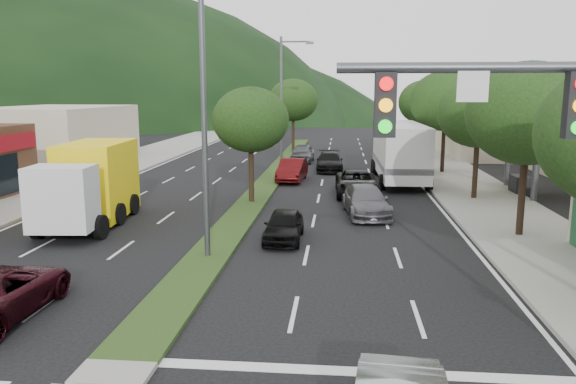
# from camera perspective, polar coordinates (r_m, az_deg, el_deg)

# --- Properties ---
(ground) EXTENTS (160.00, 160.00, 0.00)m
(ground) POSITION_cam_1_polar(r_m,az_deg,el_deg) (13.36, -16.49, -16.54)
(ground) COLOR black
(ground) RESTS_ON ground
(sidewalk_right) EXTENTS (5.00, 90.00, 0.15)m
(sidewalk_right) POSITION_cam_1_polar(r_m,az_deg,el_deg) (37.31, 17.41, 0.78)
(sidewalk_right) COLOR gray
(sidewalk_right) RESTS_ON ground
(sidewalk_left) EXTENTS (6.00, 90.00, 0.15)m
(sidewalk_left) POSITION_cam_1_polar(r_m,az_deg,el_deg) (40.55, -20.54, 1.32)
(sidewalk_left) COLOR gray
(sidewalk_left) RESTS_ON ground
(median) EXTENTS (1.60, 56.00, 0.12)m
(median) POSITION_cam_1_polar(r_m,az_deg,el_deg) (39.73, -1.44, 1.78)
(median) COLOR #263E16
(median) RESTS_ON ground
(bldg_left_far) EXTENTS (9.00, 14.00, 4.60)m
(bldg_left_far) POSITION_cam_1_polar(r_m,az_deg,el_deg) (50.99, -22.41, 5.43)
(bldg_left_far) COLOR beige
(bldg_left_far) RESTS_ON ground
(bldg_right_far) EXTENTS (10.00, 16.00, 5.20)m
(bldg_right_far) POSITION_cam_1_polar(r_m,az_deg,el_deg) (57.07, 20.56, 6.29)
(bldg_right_far) COLOR beige
(bldg_right_far) RESTS_ON ground
(tree_r_b) EXTENTS (4.80, 4.80, 6.94)m
(tree_r_b) POSITION_cam_1_polar(r_m,az_deg,el_deg) (24.16, 23.20, 7.33)
(tree_r_b) COLOR black
(tree_r_b) RESTS_ON sidewalk_right
(tree_r_c) EXTENTS (4.40, 4.40, 6.48)m
(tree_r_c) POSITION_cam_1_polar(r_m,az_deg,el_deg) (31.88, 18.82, 7.61)
(tree_r_c) COLOR black
(tree_r_c) RESTS_ON sidewalk_right
(tree_r_d) EXTENTS (5.00, 5.00, 7.17)m
(tree_r_d) POSITION_cam_1_polar(r_m,az_deg,el_deg) (41.66, 15.69, 8.87)
(tree_r_d) COLOR black
(tree_r_d) RESTS_ON sidewalk_right
(tree_r_e) EXTENTS (4.60, 4.60, 6.71)m
(tree_r_e) POSITION_cam_1_polar(r_m,az_deg,el_deg) (51.54, 13.72, 8.84)
(tree_r_e) COLOR black
(tree_r_e) RESTS_ON sidewalk_right
(tree_med_near) EXTENTS (4.00, 4.00, 6.02)m
(tree_med_near) POSITION_cam_1_polar(r_m,az_deg,el_deg) (29.43, -3.81, 7.33)
(tree_med_near) COLOR black
(tree_med_near) RESTS_ON median
(tree_med_far) EXTENTS (4.80, 4.80, 6.94)m
(tree_med_far) POSITION_cam_1_polar(r_m,az_deg,el_deg) (55.22, 0.53, 9.33)
(tree_med_far) COLOR black
(tree_med_far) RESTS_ON median
(streetlight_near) EXTENTS (2.60, 0.25, 10.00)m
(streetlight_near) POSITION_cam_1_polar(r_m,az_deg,el_deg) (19.54, -7.98, 9.15)
(streetlight_near) COLOR #47494C
(streetlight_near) RESTS_ON ground
(streetlight_mid) EXTENTS (2.60, 0.25, 10.00)m
(streetlight_mid) POSITION_cam_1_polar(r_m,az_deg,el_deg) (44.24, -0.43, 9.83)
(streetlight_mid) COLOR #47494C
(streetlight_mid) RESTS_ON ground
(car_queue_a) EXTENTS (1.47, 3.63, 1.23)m
(car_queue_a) POSITION_cam_1_polar(r_m,az_deg,el_deg) (22.45, -0.42, -3.42)
(car_queue_a) COLOR black
(car_queue_a) RESTS_ON ground
(car_queue_b) EXTENTS (2.51, 4.99, 1.39)m
(car_queue_b) POSITION_cam_1_polar(r_m,az_deg,el_deg) (27.23, 7.91, -0.91)
(car_queue_b) COLOR #57565C
(car_queue_b) RESTS_ON ground
(car_queue_c) EXTENTS (1.85, 4.54, 1.46)m
(car_queue_c) POSITION_cam_1_polar(r_m,az_deg,el_deg) (37.20, 0.42, 2.25)
(car_queue_c) COLOR #4E0D0E
(car_queue_c) RESTS_ON ground
(car_queue_d) EXTENTS (2.50, 5.16, 1.42)m
(car_queue_d) POSITION_cam_1_polar(r_m,az_deg,el_deg) (32.14, 7.01, 0.85)
(car_queue_d) COLOR black
(car_queue_d) RESTS_ON ground
(car_queue_e) EXTENTS (1.93, 4.45, 1.50)m
(car_queue_e) POSITION_cam_1_polar(r_m,az_deg,el_deg) (47.09, 1.48, 3.96)
(car_queue_e) COLOR #4C4C51
(car_queue_e) RESTS_ON ground
(car_queue_f) EXTENTS (2.05, 4.81, 1.38)m
(car_queue_f) POSITION_cam_1_polar(r_m,az_deg,el_deg) (42.03, 4.25, 3.09)
(car_queue_f) COLOR black
(car_queue_f) RESTS_ON ground
(box_truck) EXTENTS (3.33, 7.48, 3.59)m
(box_truck) POSITION_cam_1_polar(r_m,az_deg,el_deg) (26.64, -19.34, 0.56)
(box_truck) COLOR silver
(box_truck) RESTS_ON ground
(motorhome) EXTENTS (3.26, 9.91, 3.78)m
(motorhome) POSITION_cam_1_polar(r_m,az_deg,el_deg) (37.59, 11.28, 4.11)
(motorhome) COLOR silver
(motorhome) RESTS_ON ground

